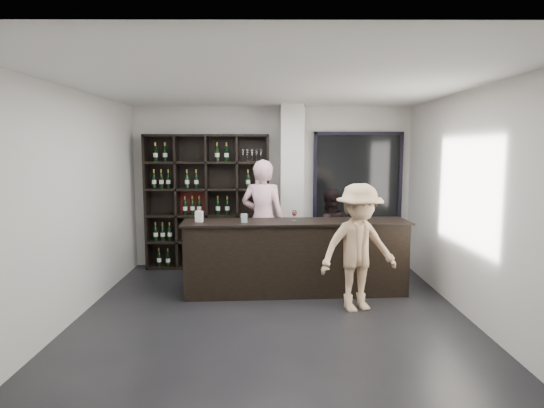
{
  "coord_description": "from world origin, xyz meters",
  "views": [
    {
      "loc": [
        -0.03,
        -5.49,
        2.16
      ],
      "look_at": [
        -0.0,
        1.1,
        1.35
      ],
      "focal_mm": 30.0,
      "sensor_mm": 36.0,
      "label": 1
    }
  ],
  "objects_px": {
    "wine_shelf": "(208,202)",
    "tasting_counter": "(296,257)",
    "taster_pink": "(263,220)",
    "taster_black": "(329,234)",
    "customer": "(358,248)"
  },
  "relations": [
    {
      "from": "wine_shelf",
      "to": "customer",
      "type": "bearing_deg",
      "value": -43.38
    },
    {
      "from": "tasting_counter",
      "to": "taster_black",
      "type": "height_order",
      "value": "taster_black"
    },
    {
      "from": "wine_shelf",
      "to": "taster_pink",
      "type": "height_order",
      "value": "wine_shelf"
    },
    {
      "from": "customer",
      "to": "tasting_counter",
      "type": "bearing_deg",
      "value": 120.62
    },
    {
      "from": "wine_shelf",
      "to": "tasting_counter",
      "type": "xyz_separation_m",
      "value": [
        1.5,
        -1.47,
        -0.65
      ]
    },
    {
      "from": "wine_shelf",
      "to": "taster_black",
      "type": "bearing_deg",
      "value": -18.96
    },
    {
      "from": "wine_shelf",
      "to": "tasting_counter",
      "type": "height_order",
      "value": "wine_shelf"
    },
    {
      "from": "taster_pink",
      "to": "taster_black",
      "type": "bearing_deg",
      "value": -165.47
    },
    {
      "from": "wine_shelf",
      "to": "taster_black",
      "type": "distance_m",
      "value": 2.25
    },
    {
      "from": "tasting_counter",
      "to": "customer",
      "type": "xyz_separation_m",
      "value": [
        0.79,
        -0.7,
        0.3
      ]
    },
    {
      "from": "taster_black",
      "to": "customer",
      "type": "bearing_deg",
      "value": 88.82
    },
    {
      "from": "wine_shelf",
      "to": "taster_black",
      "type": "xyz_separation_m",
      "value": [
        2.08,
        -0.72,
        -0.44
      ]
    },
    {
      "from": "taster_pink",
      "to": "taster_black",
      "type": "relative_size",
      "value": 1.31
    },
    {
      "from": "tasting_counter",
      "to": "wine_shelf",
      "type": "bearing_deg",
      "value": 132.25
    },
    {
      "from": "wine_shelf",
      "to": "taster_pink",
      "type": "xyz_separation_m",
      "value": [
        1.0,
        -0.72,
        -0.21
      ]
    }
  ]
}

